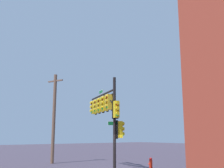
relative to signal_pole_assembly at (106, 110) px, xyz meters
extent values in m
cylinder|color=black|center=(-1.71, 0.58, -1.08)|extent=(0.20, 0.20, 6.37)
cylinder|color=black|center=(0.92, -0.28, 1.28)|extent=(5.31, 1.86, 0.14)
cylinder|color=black|center=(-0.53, 0.19, 0.78)|extent=(2.42, 0.86, 1.07)
cube|color=yellow|center=(-0.75, 0.27, 0.53)|extent=(0.42, 0.44, 1.10)
cube|color=black|center=(-0.82, 0.08, 0.53)|extent=(0.43, 0.18, 1.22)
sphere|color=maroon|center=(-0.69, 0.46, 0.87)|extent=(0.22, 0.22, 0.22)
cylinder|color=yellow|center=(-0.67, 0.52, 0.91)|extent=(0.26, 0.21, 0.23)
sphere|color=#855607|center=(-0.69, 0.46, 0.53)|extent=(0.22, 0.22, 0.22)
cylinder|color=yellow|center=(-0.67, 0.52, 0.57)|extent=(0.26, 0.21, 0.23)
sphere|color=#20FF59|center=(-0.69, 0.46, 0.19)|extent=(0.22, 0.22, 0.22)
cylinder|color=yellow|center=(-0.67, 0.52, 0.23)|extent=(0.26, 0.21, 0.23)
cube|color=yellow|center=(0.20, -0.04, 0.53)|extent=(0.42, 0.44, 1.10)
cube|color=black|center=(0.14, -0.23, 0.53)|extent=(0.43, 0.17, 1.22)
sphere|color=maroon|center=(0.27, 0.15, 0.87)|extent=(0.22, 0.22, 0.22)
cylinder|color=yellow|center=(0.28, 0.20, 0.91)|extent=(0.26, 0.20, 0.23)
sphere|color=#855607|center=(0.27, 0.15, 0.53)|extent=(0.22, 0.22, 0.22)
cylinder|color=yellow|center=(0.28, 0.20, 0.57)|extent=(0.26, 0.20, 0.23)
sphere|color=#20FF59|center=(0.27, 0.15, 0.19)|extent=(0.22, 0.22, 0.22)
cylinder|color=yellow|center=(0.28, 0.20, 0.23)|extent=(0.26, 0.20, 0.23)
cube|color=gold|center=(1.16, -0.36, 0.53)|extent=(0.41, 0.43, 1.10)
cube|color=black|center=(1.11, -0.55, 0.53)|extent=(0.43, 0.16, 1.22)
sphere|color=maroon|center=(1.22, -0.17, 0.87)|extent=(0.22, 0.22, 0.22)
cylinder|color=gold|center=(1.23, -0.11, 0.91)|extent=(0.26, 0.20, 0.23)
sphere|color=#855607|center=(1.22, -0.17, 0.53)|extent=(0.22, 0.22, 0.22)
cylinder|color=gold|center=(1.23, -0.11, 0.57)|extent=(0.26, 0.20, 0.23)
sphere|color=#20FF59|center=(1.22, -0.17, 0.19)|extent=(0.22, 0.22, 0.22)
cylinder|color=gold|center=(1.23, -0.11, 0.23)|extent=(0.26, 0.20, 0.23)
cube|color=yellow|center=(2.12, -0.67, 0.53)|extent=(0.41, 0.44, 1.10)
cube|color=black|center=(2.06, -0.86, 0.53)|extent=(0.43, 0.16, 1.22)
sphere|color=maroon|center=(2.18, -0.48, 0.87)|extent=(0.22, 0.22, 0.22)
cylinder|color=yellow|center=(2.19, -0.42, 0.91)|extent=(0.26, 0.20, 0.23)
sphere|color=#855607|center=(2.18, -0.48, 0.53)|extent=(0.22, 0.22, 0.22)
cylinder|color=yellow|center=(2.19, -0.42, 0.57)|extent=(0.26, 0.20, 0.23)
sphere|color=#20FF59|center=(2.18, -0.48, 0.19)|extent=(0.22, 0.22, 0.22)
cylinder|color=yellow|center=(2.19, -0.42, 0.23)|extent=(0.26, 0.20, 0.23)
cube|color=yellow|center=(3.08, -0.99, 0.53)|extent=(0.40, 0.43, 1.10)
cube|color=black|center=(3.02, -1.18, 0.53)|extent=(0.43, 0.16, 1.22)
sphere|color=maroon|center=(3.13, -0.79, 0.87)|extent=(0.22, 0.22, 0.22)
cylinder|color=yellow|center=(3.15, -0.74, 0.91)|extent=(0.26, 0.20, 0.23)
sphere|color=#855607|center=(3.13, -0.79, 0.53)|extent=(0.22, 0.22, 0.22)
cylinder|color=yellow|center=(3.15, -0.74, 0.57)|extent=(0.26, 0.20, 0.23)
sphere|color=#20FF59|center=(3.13, -0.79, 0.19)|extent=(0.22, 0.22, 0.22)
cylinder|color=yellow|center=(3.15, -0.74, 0.23)|extent=(0.26, 0.20, 0.23)
cube|color=yellow|center=(-2.04, 0.69, -0.12)|extent=(0.44, 0.42, 1.10)
cube|color=black|center=(-1.85, 0.63, -0.12)|extent=(0.17, 0.43, 1.22)
sphere|color=maroon|center=(-2.23, 0.75, 0.22)|extent=(0.22, 0.22, 0.22)
cylinder|color=yellow|center=(-2.29, 0.77, 0.26)|extent=(0.20, 0.26, 0.23)
sphere|color=#855607|center=(-2.23, 0.75, -0.12)|extent=(0.22, 0.22, 0.22)
cylinder|color=yellow|center=(-2.29, 0.77, -0.08)|extent=(0.20, 0.26, 0.23)
sphere|color=#20FF59|center=(-2.23, 0.75, -0.46)|extent=(0.22, 0.22, 0.22)
cylinder|color=yellow|center=(-2.29, 0.77, -0.42)|extent=(0.20, 0.26, 0.23)
cube|color=yellow|center=(-1.82, 0.25, -1.42)|extent=(0.42, 0.44, 1.10)
cube|color=black|center=(-1.76, 0.44, -1.42)|extent=(0.43, 0.17, 1.22)
sphere|color=maroon|center=(-1.88, 0.06, -1.08)|extent=(0.22, 0.22, 0.22)
cylinder|color=yellow|center=(-1.90, 0.00, -1.04)|extent=(0.26, 0.20, 0.23)
sphere|color=#855607|center=(-1.88, 0.06, -1.42)|extent=(0.22, 0.22, 0.22)
cylinder|color=yellow|center=(-1.90, 0.00, -1.38)|extent=(0.26, 0.20, 0.23)
sphere|color=#20FF59|center=(-1.88, 0.06, -1.76)|extent=(0.22, 0.22, 0.22)
cylinder|color=yellow|center=(-1.90, 0.00, -1.72)|extent=(0.26, 0.20, 0.23)
cube|color=white|center=(1.19, -0.37, 1.58)|extent=(0.90, 0.31, 0.26)
cube|color=#146B34|center=(1.19, -0.37, 1.58)|extent=(0.86, 0.31, 0.22)
cube|color=white|center=(-1.71, 0.58, -1.02)|extent=(0.31, 0.90, 0.26)
cube|color=#117633|center=(-1.71, 0.58, -1.02)|extent=(0.31, 0.86, 0.22)
cylinder|color=brown|center=(6.98, 0.80, -0.22)|extent=(0.30, 0.30, 8.11)
cube|color=brown|center=(6.98, 0.80, 3.24)|extent=(1.73, 0.74, 0.12)
cylinder|color=red|center=(-1.28, -3.21, -3.94)|extent=(0.24, 0.24, 0.65)
sphere|color=red|center=(-1.28, -3.21, -3.55)|extent=(0.22, 0.22, 0.22)
cylinder|color=red|center=(-1.13, -3.21, -3.91)|extent=(0.12, 0.10, 0.10)
camera|label=1|loc=(-15.74, 11.72, -1.81)|focal=42.78mm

